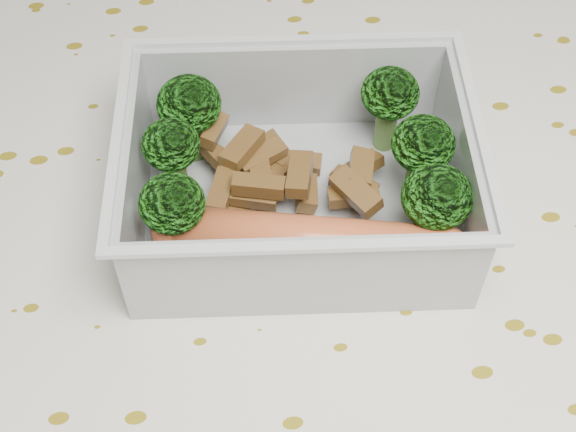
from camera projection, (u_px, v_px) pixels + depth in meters
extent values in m
cube|color=brown|center=(281.00, 274.00, 0.42)|extent=(1.40, 0.90, 0.04)
cube|color=silver|center=(280.00, 248.00, 0.40)|extent=(1.46, 0.96, 0.01)
cube|color=silver|center=(298.00, 208.00, 0.41)|extent=(0.17, 0.14, 0.00)
cube|color=silver|center=(294.00, 86.00, 0.42)|extent=(0.16, 0.02, 0.05)
cube|color=silver|center=(304.00, 276.00, 0.35)|extent=(0.16, 0.02, 0.05)
cube|color=silver|center=(460.00, 168.00, 0.39)|extent=(0.02, 0.11, 0.05)
cube|color=silver|center=(136.00, 177.00, 0.38)|extent=(0.02, 0.11, 0.05)
cube|color=silver|center=(293.00, 40.00, 0.40)|extent=(0.17, 0.02, 0.00)
cube|color=silver|center=(306.00, 247.00, 0.33)|extent=(0.17, 0.02, 0.00)
cube|color=silver|center=(479.00, 128.00, 0.37)|extent=(0.02, 0.12, 0.00)
cube|color=silver|center=(117.00, 137.00, 0.36)|extent=(0.02, 0.12, 0.00)
cylinder|color=#608C3F|center=(194.00, 137.00, 0.42)|extent=(0.01, 0.01, 0.03)
ellipsoid|color=#23791B|center=(189.00, 104.00, 0.40)|extent=(0.03, 0.03, 0.03)
cylinder|color=#608C3F|center=(386.00, 126.00, 0.42)|extent=(0.01, 0.01, 0.03)
ellipsoid|color=#23791B|center=(390.00, 93.00, 0.40)|extent=(0.03, 0.03, 0.03)
cylinder|color=#608C3F|center=(176.00, 177.00, 0.40)|extent=(0.01, 0.01, 0.03)
ellipsoid|color=#23791B|center=(171.00, 145.00, 0.38)|extent=(0.03, 0.03, 0.02)
cylinder|color=#608C3F|center=(417.00, 176.00, 0.40)|extent=(0.01, 0.01, 0.03)
ellipsoid|color=#23791B|center=(423.00, 144.00, 0.38)|extent=(0.03, 0.03, 0.03)
cylinder|color=#608C3F|center=(178.00, 235.00, 0.38)|extent=(0.01, 0.01, 0.03)
ellipsoid|color=#23791B|center=(172.00, 203.00, 0.36)|extent=(0.03, 0.03, 0.03)
cylinder|color=#608C3F|center=(429.00, 228.00, 0.38)|extent=(0.01, 0.01, 0.03)
ellipsoid|color=#23791B|center=(437.00, 197.00, 0.36)|extent=(0.03, 0.03, 0.03)
cube|color=brown|center=(265.00, 153.00, 0.42)|extent=(0.03, 0.03, 0.01)
cube|color=brown|center=(354.00, 184.00, 0.41)|extent=(0.02, 0.02, 0.01)
cube|color=brown|center=(239.00, 159.00, 0.42)|extent=(0.02, 0.03, 0.01)
cube|color=brown|center=(361.00, 168.00, 0.39)|extent=(0.02, 0.02, 0.01)
cube|color=brown|center=(214.00, 130.00, 0.41)|extent=(0.02, 0.02, 0.01)
cube|color=brown|center=(222.00, 191.00, 0.39)|extent=(0.02, 0.03, 0.01)
cube|color=brown|center=(358.00, 168.00, 0.40)|extent=(0.03, 0.02, 0.01)
cube|color=brown|center=(277.00, 180.00, 0.41)|extent=(0.01, 0.02, 0.01)
cube|color=brown|center=(353.00, 196.00, 0.39)|extent=(0.03, 0.01, 0.01)
cube|color=brown|center=(242.00, 147.00, 0.40)|extent=(0.03, 0.03, 0.01)
cube|color=brown|center=(254.00, 198.00, 0.39)|extent=(0.02, 0.02, 0.01)
cube|color=brown|center=(221.00, 156.00, 0.42)|extent=(0.02, 0.03, 0.01)
cube|color=brown|center=(279.00, 153.00, 0.42)|extent=(0.02, 0.03, 0.01)
cube|color=brown|center=(356.00, 192.00, 0.38)|extent=(0.02, 0.03, 0.01)
cube|color=brown|center=(261.00, 157.00, 0.41)|extent=(0.03, 0.02, 0.01)
cube|color=brown|center=(253.00, 167.00, 0.42)|extent=(0.02, 0.02, 0.01)
cube|color=brown|center=(217.00, 157.00, 0.41)|extent=(0.02, 0.03, 0.01)
cube|color=brown|center=(300.00, 174.00, 0.39)|extent=(0.02, 0.03, 0.01)
cube|color=brown|center=(237.00, 212.00, 0.40)|extent=(0.03, 0.02, 0.01)
cube|color=brown|center=(297.00, 162.00, 0.42)|extent=(0.03, 0.02, 0.01)
cube|color=brown|center=(306.00, 193.00, 0.40)|extent=(0.01, 0.02, 0.01)
cube|color=brown|center=(259.00, 186.00, 0.39)|extent=(0.03, 0.02, 0.01)
cube|color=brown|center=(259.00, 164.00, 0.41)|extent=(0.01, 0.03, 0.01)
cylinder|color=#CD5D31|center=(310.00, 241.00, 0.37)|extent=(0.13, 0.05, 0.02)
sphere|color=#CD5D31|center=(446.00, 252.00, 0.37)|extent=(0.02, 0.02, 0.02)
sphere|color=#CD5D31|center=(177.00, 230.00, 0.37)|extent=(0.02, 0.02, 0.02)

